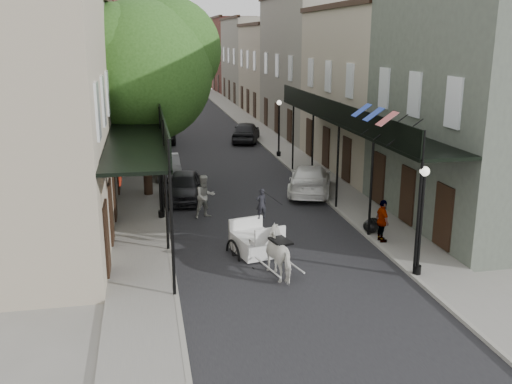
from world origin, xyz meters
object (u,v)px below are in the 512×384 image
tree_near (151,66)px  car_right_near (310,179)px  lamppost_right_near (421,219)px  car_left_near (184,186)px  car_right_far (246,132)px  tree_far (147,65)px  pedestrian_sidewalk_right (382,221)px  lamppost_left (160,175)px  carriage (251,225)px  car_left_far (158,133)px  car_left_mid (168,166)px  pedestrian_walking (205,196)px  horse (282,253)px  pedestrian_sidewalk_left (126,149)px  lamppost_right_far (279,127)px

tree_near → car_right_near: 9.76m
lamppost_right_near → tree_near: bearing=124.3°
car_left_near → car_right_far: car_right_far is taller
lamppost_right_near → car_right_far: lamppost_right_near is taller
tree_far → pedestrian_sidewalk_right: 24.97m
lamppost_left → car_right_near: size_ratio=0.73×
carriage → car_left_far: size_ratio=0.52×
carriage → car_left_mid: size_ratio=0.70×
car_right_far → car_right_near: bearing=108.6°
lamppost_left → tree_near: bearing=91.3°
car_left_far → pedestrian_walking: bearing=-86.1°
horse → pedestrian_walking: pedestrian_walking is taller
pedestrian_sidewalk_left → pedestrian_sidewalk_right: pedestrian_sidewalk_left is taller
lamppost_right_far → car_left_far: 10.71m
pedestrian_sidewalk_right → car_left_mid: 14.92m
carriage → pedestrian_sidewalk_right: (5.14, -0.25, -0.09)m
lamppost_right_far → pedestrian_sidewalk_right: (0.10, -16.81, -1.09)m
tree_near → horse: 13.12m
tree_near → car_left_near: size_ratio=2.33×
lamppost_right_far → horse: bearing=-103.2°
lamppost_right_far → carriage: size_ratio=1.38×
horse → carriage: bearing=-90.0°
lamppost_left → car_right_near: lamppost_left is taller
tree_near → pedestrian_sidewalk_left: (-1.60, 7.33, -5.42)m
pedestrian_walking → car_left_near: 3.15m
tree_near → tree_far: 14.02m
horse → car_right_near: size_ratio=0.38×
lamppost_right_near → pedestrian_walking: (-6.26, 7.95, -1.07)m
tree_near → pedestrian_walking: bearing=-64.3°
horse → pedestrian_sidewalk_left: (-5.46, 18.51, 0.26)m
lamppost_right_near → car_right_near: (-0.50, 11.00, -1.32)m
car_left_mid → car_left_far: (-0.16, 11.33, 0.09)m
horse → pedestrian_sidewalk_left: pedestrian_sidewalk_left is taller
pedestrian_sidewalk_right → car_right_far: size_ratio=0.36×
tree_near → car_left_mid: bearing=78.8°
lamppost_right_near → lamppost_left: bearing=135.7°
car_left_far → pedestrian_sidewalk_left: bearing=-106.0°
lamppost_right_near → horse: (-4.44, 1.00, -1.24)m
pedestrian_walking → car_left_mid: pedestrian_walking is taller
car_left_far → lamppost_right_near: bearing=-74.6°
tree_near → car_right_far: 16.86m
pedestrian_sidewalk_left → car_left_near: (2.91, -8.51, -0.36)m
tree_far → horse: size_ratio=4.51×
lamppost_right_far → car_left_mid: (-7.54, -4.00, -1.41)m
horse → car_right_far: bearing=-111.3°
lamppost_right_near → carriage: bearing=145.7°
lamppost_left → carriage: lamppost_left is taller
car_left_mid → car_right_near: (7.04, -5.00, 0.09)m
tree_far → car_left_far: 5.28m
car_left_far → lamppost_left: bearing=-91.8°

